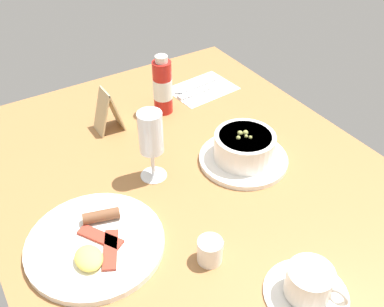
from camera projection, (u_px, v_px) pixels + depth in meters
The scene contains 9 objects.
ground_plane at pixel (197, 190), 96.19cm from camera, with size 110.00×84.00×3.00cm, color #9E6B3D.
porridge_bowl at pixel (244, 149), 99.35cm from camera, with size 20.22×20.22×7.96cm.
cutlery_setting at pixel (201, 89), 126.67cm from camera, with size 14.70×18.96×0.90cm.
coffee_cup at pixel (309, 285), 72.29cm from camera, with size 14.25×14.25×6.26cm.
creamer_jug at pixel (210, 250), 78.19cm from camera, with size 4.62×5.40×5.40cm.
wine_glass at pixel (151, 136), 90.83cm from camera, with size 5.82×5.82×16.43cm.
sauce_bottle_red at pixel (163, 87), 113.46cm from camera, with size 5.00×5.00×15.94cm.
breakfast_plate at pixel (95, 244), 81.40cm from camera, with size 25.61×25.61×3.70cm.
menu_card at pixel (107, 110), 108.15cm from camera, with size 5.72×6.58×11.11cm.
Camera 1 is at (-58.98, 38.23, 64.65)cm, focal length 41.37 mm.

